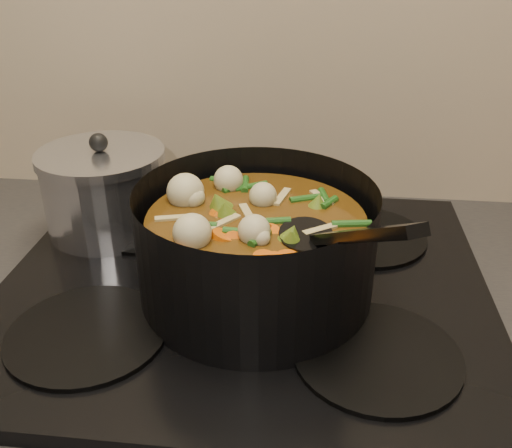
# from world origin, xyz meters

# --- Properties ---
(stovetop) EXTENTS (0.62, 0.54, 0.03)m
(stovetop) POSITION_xyz_m (0.00, 1.93, 0.92)
(stovetop) COLOR black
(stovetop) RESTS_ON counter
(stockpot) EXTENTS (0.35, 0.37, 0.21)m
(stockpot) POSITION_xyz_m (0.02, 1.90, 1.00)
(stockpot) COLOR black
(stockpot) RESTS_ON stovetop
(saucepan) EXTENTS (0.18, 0.18, 0.15)m
(saucepan) POSITION_xyz_m (-0.22, 2.05, 0.99)
(saucepan) COLOR silver
(saucepan) RESTS_ON stovetop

